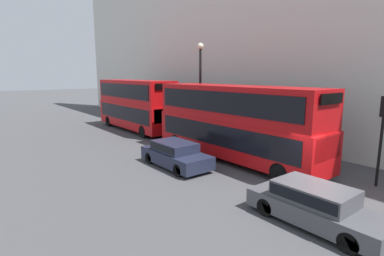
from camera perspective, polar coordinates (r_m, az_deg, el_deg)
ground_plane at (r=13.30m, az=21.56°, el=-12.47°), size 200.00×200.00×0.00m
bus_leading at (r=17.38m, az=7.93°, el=1.58°), size 2.59×11.39×4.34m
bus_second_in_queue at (r=27.15m, az=-10.74°, el=4.69°), size 2.59×10.01×4.45m
car_dark_sedan at (r=11.03m, az=22.41°, el=-13.23°), size 1.77×4.53×1.36m
car_hatchback at (r=16.32m, az=-3.19°, el=-4.88°), size 1.86×4.37×1.37m
traffic_light at (r=15.39m, az=32.66°, el=0.89°), size 0.30×0.36×4.05m
street_lamp at (r=22.00m, az=1.59°, el=8.64°), size 0.44×0.44×7.16m
pedestrian at (r=25.10m, az=-0.69°, el=0.49°), size 0.36×0.36×1.60m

